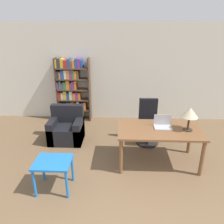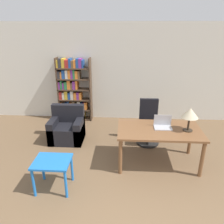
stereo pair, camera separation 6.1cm
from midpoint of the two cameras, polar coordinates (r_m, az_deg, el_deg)
name	(u,v)px [view 2 (the right image)]	position (r m, az deg, el deg)	size (l,w,h in m)	color
wall_back	(128,73)	(6.22, 4.48, 10.08)	(8.00, 0.06, 2.70)	silver
desk	(159,133)	(4.33, 12.61, -5.48)	(1.59, 0.90, 0.75)	brown
laptop	(163,125)	(4.35, 13.51, -3.30)	(0.34, 0.23, 0.24)	#B2B2B7
table_lamp	(190,113)	(4.24, 20.10, -0.35)	(0.31, 0.31, 0.45)	#2D2319
office_chair	(148,125)	(5.17, 9.79, -3.26)	(0.53, 0.53, 1.04)	black
side_table_blue	(52,165)	(3.82, -14.84, -13.34)	(0.59, 0.49, 0.55)	blue
armchair	(67,129)	(5.33, -11.32, -4.42)	(0.77, 0.65, 0.84)	black
bookshelf	(73,91)	(6.32, -9.99, 5.51)	(0.95, 0.28, 1.79)	#4C3828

